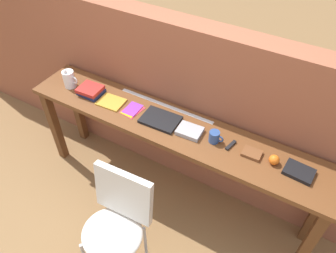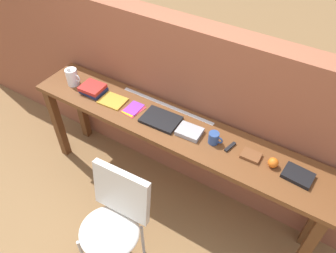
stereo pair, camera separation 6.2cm
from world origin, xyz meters
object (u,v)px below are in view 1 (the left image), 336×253
object	(u,v)px
pitcher_white	(69,79)
magazine_cycling	(111,102)
sports_ball_small	(274,160)
book_repair_rightmost	(299,172)
leather_journal_brown	(252,153)
book_stack_leftmost	(91,91)
book_open_centre	(160,120)
chair_white_moulded	(116,220)
mug	(215,137)
pamphlet_pile_colourful	(132,110)
multitool_folded	(231,145)

from	to	relation	value
pitcher_white	magazine_cycling	xyz separation A→B (m)	(0.44, -0.00, -0.07)
sports_ball_small	book_repair_rightmost	bearing A→B (deg)	0.58
pitcher_white	leather_journal_brown	bearing A→B (deg)	1.24
magazine_cycling	book_stack_leftmost	bearing A→B (deg)	174.22
pitcher_white	book_open_centre	distance (m)	0.90
book_stack_leftmost	sports_ball_small	world-z (taller)	sports_ball_small
leather_journal_brown	chair_white_moulded	bearing A→B (deg)	-133.10
chair_white_moulded	book_stack_leftmost	distance (m)	1.09
chair_white_moulded	magazine_cycling	world-z (taller)	magazine_cycling
magazine_cycling	book_open_centre	world-z (taller)	book_open_centre
magazine_cycling	book_open_centre	distance (m)	0.46
chair_white_moulded	book_stack_leftmost	world-z (taller)	book_stack_leftmost
mug	book_repair_rightmost	world-z (taller)	mug
book_open_centre	book_repair_rightmost	size ratio (longest dim) A/B	1.53
chair_white_moulded	pitcher_white	distance (m)	1.26
magazine_cycling	pamphlet_pile_colourful	world-z (taller)	magazine_cycling
multitool_folded	magazine_cycling	bearing A→B (deg)	-177.80
mug	book_repair_rightmost	size ratio (longest dim) A/B	0.58
mug	chair_white_moulded	bearing A→B (deg)	-118.19
multitool_folded	book_repair_rightmost	bearing A→B (deg)	-0.23
magazine_cycling	pamphlet_pile_colourful	bearing A→B (deg)	0.03
mug	book_repair_rightmost	xyz separation A→B (m)	(0.60, 0.01, -0.03)
chair_white_moulded	book_repair_rightmost	size ratio (longest dim) A/B	4.71
chair_white_moulded	book_repair_rightmost	distance (m)	1.28
leather_journal_brown	sports_ball_small	xyz separation A→B (m)	(0.15, -0.00, 0.02)
multitool_folded	book_repair_rightmost	world-z (taller)	book_repair_rightmost
book_repair_rightmost	magazine_cycling	bearing A→B (deg)	-174.11
book_stack_leftmost	book_open_centre	xyz separation A→B (m)	(0.68, 0.01, -0.02)
mug	multitool_folded	size ratio (longest dim) A/B	1.00
book_open_centre	leather_journal_brown	xyz separation A→B (m)	(0.73, 0.02, 0.00)
magazine_cycling	multitool_folded	size ratio (longest dim) A/B	1.90
magazine_cycling	mug	world-z (taller)	mug
magazine_cycling	book_repair_rightmost	size ratio (longest dim) A/B	1.11
pitcher_white	book_stack_leftmost	xyz separation A→B (m)	(0.22, 0.01, -0.04)
chair_white_moulded	leather_journal_brown	xyz separation A→B (m)	(0.66, 0.74, 0.37)
multitool_folded	book_repair_rightmost	xyz separation A→B (m)	(0.48, -0.00, 0.01)
multitool_folded	leather_journal_brown	bearing A→B (deg)	-0.50
mug	pamphlet_pile_colourful	bearing A→B (deg)	-179.07
book_open_centre	leather_journal_brown	size ratio (longest dim) A/B	2.22
pitcher_white	magazine_cycling	world-z (taller)	pitcher_white
sports_ball_small	book_repair_rightmost	world-z (taller)	sports_ball_small
sports_ball_small	multitool_folded	bearing A→B (deg)	179.33
book_open_centre	multitool_folded	bearing A→B (deg)	0.34
magazine_cycling	leather_journal_brown	bearing A→B (deg)	-1.44
magazine_cycling	sports_ball_small	xyz separation A→B (m)	(1.34, 0.04, 0.03)
book_open_centre	sports_ball_small	bearing A→B (deg)	-0.72
pitcher_white	book_open_centre	size ratio (longest dim) A/B	0.64
pitcher_white	book_stack_leftmost	world-z (taller)	pitcher_white
pitcher_white	mug	xyz separation A→B (m)	(1.34, 0.02, -0.03)
pamphlet_pile_colourful	leather_journal_brown	distance (m)	0.98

